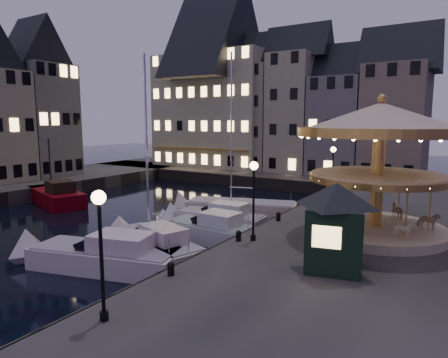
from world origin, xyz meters
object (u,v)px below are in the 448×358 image
Objects in this scene: streetlamp_a at (100,237)px; bollard_c at (278,216)px; streetlamp_b at (254,189)px; streetlamp_c at (333,165)px; bollard_b at (239,235)px; motorboat_e at (214,219)px; motorboat_c at (152,244)px; bollard_d at (309,201)px; motorboat_d at (206,230)px; ticket_kiosk at (336,211)px; motorboat_f at (234,208)px; bollard_a at (171,268)px; carousel at (380,143)px; red_fishing_boat at (56,196)px; motorboat_b at (99,256)px.

bollard_c is (-0.60, 14.50, -2.41)m from streetlamp_a.
streetlamp_c is at bearing 90.00° from streetlamp_b.
streetlamp_a is 7.32× the size of bollard_b.
bollard_c is at bearing -3.89° from motorboat_e.
motorboat_c is (-4.86, -6.31, -0.93)m from bollard_c.
motorboat_d is at bearing -116.90° from bollard_d.
motorboat_e is (-1.09, 2.65, 0.00)m from motorboat_d.
streetlamp_c is 16.02m from ticket_kiosk.
bollard_d is 0.08× the size of motorboat_e.
bollard_c is at bearing -90.00° from bollard_d.
streetlamp_a is 0.99× the size of ticket_kiosk.
streetlamp_c is 0.99× the size of ticket_kiosk.
streetlamp_a is 20.46m from motorboat_f.
bollard_a is (-0.60, -19.50, -2.41)m from streetlamp_c.
carousel reaches higher than motorboat_e.
streetlamp_a is at bearing -90.00° from streetlamp_b.
streetlamp_a is 20.15m from bollard_d.
red_fishing_boat is at bearing -178.70° from bollard_c.
motorboat_e is 1.78× the size of ticket_kiosk.
streetlamp_a and streetlamp_c have the same top height.
bollard_d is at bearing -99.73° from streetlamp_c.
motorboat_b is 15.94m from carousel.
motorboat_c is at bearing 139.21° from bollard_a.
motorboat_c reaches higher than streetlamp_b.
bollard_d is 9.16m from carousel.
motorboat_e reaches higher than bollard_b.
ticket_kiosk is at bearing 37.95° from bollard_a.
streetlamp_c is at bearing 56.84° from motorboat_e.
motorboat_d is (-3.96, -7.81, -0.96)m from bollard_d.
streetlamp_b reaches higher than bollard_a.
red_fishing_boat reaches higher than bollard_d.
streetlamp_c is at bearing 34.15° from motorboat_f.
ticket_kiosk is (10.27, 0.03, 3.13)m from motorboat_c.
motorboat_e is (-5.66, -8.66, -3.38)m from streetlamp_c.
carousel is (5.16, 4.67, 2.31)m from streetlamp_b.
bollard_a is 16.24m from motorboat_f.
bollard_a is 0.08× the size of motorboat_d.
motorboat_b is 2.11× the size of ticket_kiosk.
motorboat_c is at bearing 72.44° from motorboat_b.
motorboat_e is 0.88× the size of red_fishing_boat.
motorboat_d is 0.81× the size of carousel.
bollard_c is 8.58m from ticket_kiosk.
motorboat_d is 11.53m from carousel.
carousel is (5.76, 10.67, 4.72)m from bollard_a.
motorboat_e is (-5.66, 4.84, -3.38)m from streetlamp_b.
carousel is (10.81, -0.17, 5.68)m from motorboat_e.
motorboat_f is (-5.91, 15.08, -1.07)m from bollard_a.
streetlamp_a and streetlamp_b have the same top height.
ticket_kiosk is at bearing -32.33° from motorboat_e.
motorboat_b is (-5.78, -9.25, -0.96)m from bollard_c.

